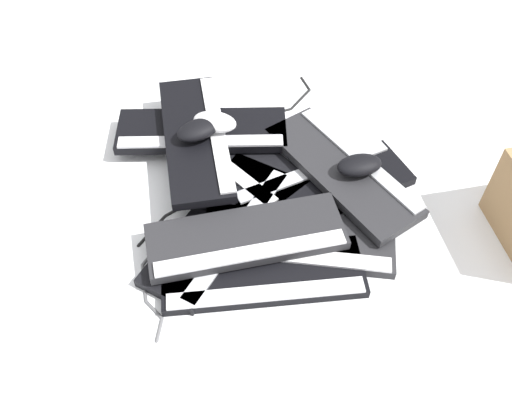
% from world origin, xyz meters
% --- Properties ---
extents(ground_plane, '(3.20, 3.20, 0.00)m').
position_xyz_m(ground_plane, '(0.00, 0.00, 0.00)').
color(ground_plane, white).
extents(keyboard_0, '(0.37, 0.45, 0.03)m').
position_xyz_m(keyboard_0, '(0.15, 0.00, 0.01)').
color(keyboard_0, black).
rests_on(keyboard_0, ground).
extents(keyboard_1, '(0.44, 0.16, 0.03)m').
position_xyz_m(keyboard_1, '(0.06, 0.14, 0.01)').
color(keyboard_1, black).
rests_on(keyboard_1, ground).
extents(keyboard_2, '(0.46, 0.24, 0.03)m').
position_xyz_m(keyboard_2, '(-0.02, 0.06, 0.01)').
color(keyboard_2, '#232326').
rests_on(keyboard_2, ground).
extents(keyboard_3, '(0.46, 0.30, 0.03)m').
position_xyz_m(keyboard_3, '(-0.11, -0.09, 0.01)').
color(keyboard_3, black).
rests_on(keyboard_3, ground).
extents(keyboard_4, '(0.39, 0.44, 0.03)m').
position_xyz_m(keyboard_4, '(0.11, -0.24, 0.01)').
color(keyboard_4, black).
rests_on(keyboard_4, ground).
extents(keyboard_5, '(0.45, 0.18, 0.03)m').
position_xyz_m(keyboard_5, '(0.18, -0.29, 0.04)').
color(keyboard_5, black).
rests_on(keyboard_5, keyboard_4).
extents(keyboard_6, '(0.35, 0.46, 0.03)m').
position_xyz_m(keyboard_6, '(-0.16, -0.12, 0.04)').
color(keyboard_6, '#232326').
rests_on(keyboard_6, keyboard_3).
extents(keyboard_7, '(0.19, 0.45, 0.03)m').
position_xyz_m(keyboard_7, '(0.20, -0.24, 0.07)').
color(keyboard_7, black).
rests_on(keyboard_7, keyboard_5).
extents(keyboard_8, '(0.46, 0.21, 0.03)m').
position_xyz_m(keyboard_8, '(0.09, 0.06, 0.04)').
color(keyboard_8, '#232326').
rests_on(keyboard_8, keyboard_0).
extents(mouse_0, '(0.13, 0.12, 0.04)m').
position_xyz_m(mouse_0, '(-0.24, -0.02, 0.02)').
color(mouse_0, '#B7B7BC').
rests_on(mouse_0, ground).
extents(mouse_1, '(0.13, 0.11, 0.04)m').
position_xyz_m(mouse_1, '(0.19, -0.23, 0.11)').
color(mouse_1, black).
rests_on(mouse_1, keyboard_7).
extents(mouse_2, '(0.13, 0.10, 0.04)m').
position_xyz_m(mouse_2, '(0.15, -0.25, 0.11)').
color(mouse_2, silver).
rests_on(mouse_2, keyboard_7).
extents(mouse_3, '(0.12, 0.08, 0.04)m').
position_xyz_m(mouse_3, '(-0.19, -0.10, 0.08)').
color(mouse_3, black).
rests_on(mouse_3, keyboard_6).
extents(cable_0, '(0.48, 0.59, 0.01)m').
position_xyz_m(cable_0, '(0.09, -0.26, 0.00)').
color(cable_0, black).
rests_on(cable_0, ground).
extents(cable_1, '(0.49, 0.36, 0.01)m').
position_xyz_m(cable_1, '(0.15, 0.04, 0.00)').
color(cable_1, '#59595B').
rests_on(cable_1, ground).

